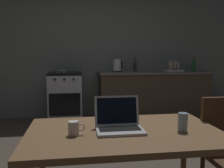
# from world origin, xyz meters

# --- Properties ---
(ground_plane) EXTENTS (12.00, 12.00, 0.00)m
(ground_plane) POSITION_xyz_m (0.00, 0.00, 0.00)
(ground_plane) COLOR #473D33
(back_wall) EXTENTS (6.40, 0.10, 2.62)m
(back_wall) POSITION_xyz_m (0.30, 2.43, 1.31)
(back_wall) COLOR slate
(back_wall) RESTS_ON ground_plane
(kitchen_counter) EXTENTS (2.16, 0.64, 0.90)m
(kitchen_counter) POSITION_xyz_m (1.19, 2.08, 0.45)
(kitchen_counter) COLOR #4C3D2D
(kitchen_counter) RESTS_ON ground_plane
(stove_oven) EXTENTS (0.60, 0.62, 0.90)m
(stove_oven) POSITION_xyz_m (-0.50, 2.08, 0.45)
(stove_oven) COLOR #B7BABF
(stove_oven) RESTS_ON ground_plane
(dining_table) EXTENTS (1.33, 0.84, 0.71)m
(dining_table) POSITION_xyz_m (0.01, -0.98, 0.65)
(dining_table) COLOR brown
(dining_table) RESTS_ON ground_plane
(laptop) EXTENTS (0.32, 0.27, 0.22)m
(laptop) POSITION_xyz_m (-0.03, -0.97, 0.76)
(laptop) COLOR silver
(laptop) RESTS_ON dining_table
(electric_kettle) EXTENTS (0.18, 0.16, 0.24)m
(electric_kettle) POSITION_xyz_m (0.47, 2.08, 1.02)
(electric_kettle) COLOR black
(electric_kettle) RESTS_ON kitchen_counter
(bottle) EXTENTS (0.08, 0.08, 0.27)m
(bottle) POSITION_xyz_m (1.98, 2.03, 1.03)
(bottle) COLOR #19592D
(bottle) RESTS_ON kitchen_counter
(frying_pan) EXTENTS (0.23, 0.40, 0.05)m
(frying_pan) POSITION_xyz_m (-0.56, 2.05, 0.93)
(frying_pan) COLOR gray
(frying_pan) RESTS_ON stove_oven
(coffee_mug) EXTENTS (0.11, 0.07, 0.09)m
(coffee_mug) POSITION_xyz_m (-0.33, -1.03, 0.76)
(coffee_mug) COLOR silver
(coffee_mug) RESTS_ON dining_table
(drinking_glass) EXTENTS (0.07, 0.07, 0.13)m
(drinking_glass) POSITION_xyz_m (0.40, -1.05, 0.78)
(drinking_glass) COLOR #99B7C6
(drinking_glass) RESTS_ON dining_table
(dish_rack) EXTENTS (0.34, 0.26, 0.21)m
(dish_rack) POSITION_xyz_m (1.59, 2.08, 0.95)
(dish_rack) COLOR silver
(dish_rack) RESTS_ON kitchen_counter
(bottle_b) EXTENTS (0.07, 0.07, 0.26)m
(bottle_b) POSITION_xyz_m (0.83, 2.16, 1.02)
(bottle_b) COLOR #2D2D33
(bottle_b) RESTS_ON kitchen_counter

